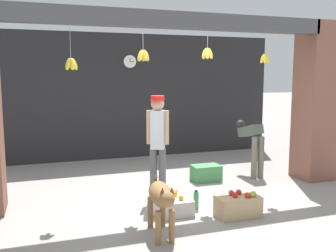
{
  "coord_description": "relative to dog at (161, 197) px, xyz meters",
  "views": [
    {
      "loc": [
        -1.93,
        -5.24,
        1.89
      ],
      "look_at": [
        0.0,
        0.46,
        1.07
      ],
      "focal_mm": 40.0,
      "sensor_mm": 36.0,
      "label": 1
    }
  ],
  "objects": [
    {
      "name": "ground_plane",
      "position": [
        0.66,
        1.23,
        -0.47
      ],
      "size": [
        60.0,
        60.0,
        0.0
      ],
      "primitive_type": "plane",
      "color": "gray"
    },
    {
      "name": "shop_back_wall",
      "position": [
        0.66,
        4.37,
        0.94
      ],
      "size": [
        6.95,
        0.12,
        2.82
      ],
      "primitive_type": "cube",
      "color": "#232326",
      "rests_on": "ground_plane"
    },
    {
      "name": "shop_pillar_right",
      "position": [
        3.48,
        1.53,
        0.94
      ],
      "size": [
        0.7,
        0.6,
        2.82
      ],
      "primitive_type": "cube",
      "color": "brown",
      "rests_on": "ground_plane"
    },
    {
      "name": "storefront_awning",
      "position": [
        0.66,
        1.35,
        2.2
      ],
      "size": [
        5.05,
        0.26,
        0.87
      ],
      "color": "#4C4C51"
    },
    {
      "name": "dog",
      "position": [
        0.0,
        0.0,
        0.0
      ],
      "size": [
        0.33,
        0.94,
        0.69
      ],
      "rotation": [
        0.0,
        0.0,
        -1.67
      ],
      "color": "olive",
      "rests_on": "ground_plane"
    },
    {
      "name": "shopkeeper",
      "position": [
        0.37,
        1.33,
        0.45
      ],
      "size": [
        0.31,
        0.3,
        1.59
      ],
      "rotation": [
        0.0,
        0.0,
        2.68
      ],
      "color": "#56565B",
      "rests_on": "ground_plane"
    },
    {
      "name": "worker_stooping",
      "position": [
        2.43,
        2.02,
        0.2
      ],
      "size": [
        0.25,
        0.78,
        1.02
      ],
      "rotation": [
        0.0,
        0.0,
        0.03
      ],
      "color": "#6B665B",
      "rests_on": "ground_plane"
    },
    {
      "name": "fruit_crate_oranges",
      "position": [
        0.36,
        0.65,
        -0.36
      ],
      "size": [
        0.51,
        0.43,
        0.28
      ],
      "color": "silver",
      "rests_on": "ground_plane"
    },
    {
      "name": "fruit_crate_apples",
      "position": [
        1.17,
        0.27,
        -0.33
      ],
      "size": [
        0.58,
        0.33,
        0.35
      ],
      "color": "tan",
      "rests_on": "ground_plane"
    },
    {
      "name": "produce_box_green",
      "position": [
        1.47,
        1.97,
        -0.33
      ],
      "size": [
        0.51,
        0.32,
        0.29
      ],
      "primitive_type": "cube",
      "color": "#42844C",
      "rests_on": "ground_plane"
    },
    {
      "name": "water_bottle",
      "position": [
        0.74,
        0.69,
        -0.34
      ],
      "size": [
        0.07,
        0.07,
        0.28
      ],
      "color": "#38934C",
      "rests_on": "ground_plane"
    },
    {
      "name": "wall_clock",
      "position": [
        0.64,
        4.3,
        1.72
      ],
      "size": [
        0.3,
        0.03,
        0.3
      ],
      "color": "black"
    }
  ]
}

